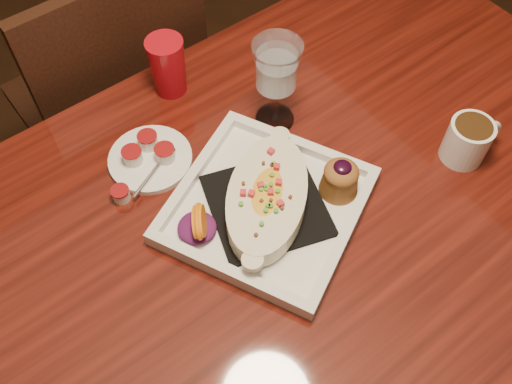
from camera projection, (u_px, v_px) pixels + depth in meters
floor at (268, 361)px, 1.59m from camera, size 7.00×7.00×0.00m
table at (274, 251)px, 1.04m from camera, size 1.50×0.90×0.75m
chair_far at (118, 103)px, 1.44m from camera, size 0.42×0.42×0.93m
plate at (272, 200)px, 0.96m from camera, size 0.40×0.40×0.08m
coffee_mug at (469, 139)px, 1.01m from camera, size 0.11×0.08×0.08m
goblet at (277, 71)px, 0.98m from camera, size 0.09×0.09×0.18m
saucer at (150, 157)px, 1.03m from camera, size 0.15×0.15×0.10m
creamer_loose at (121, 194)px, 0.98m from camera, size 0.03×0.03×0.03m
red_tumbler at (168, 66)px, 1.09m from camera, size 0.07×0.07×0.12m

